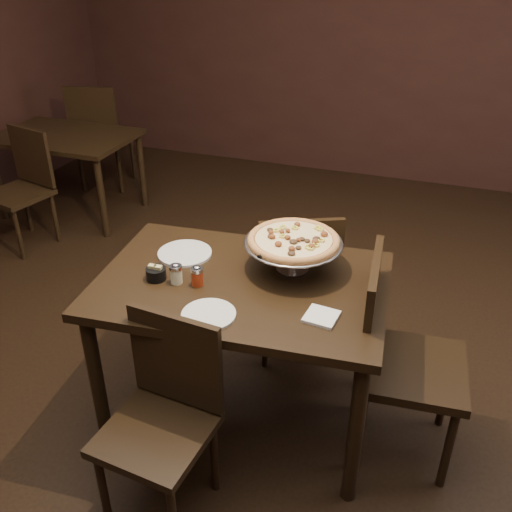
% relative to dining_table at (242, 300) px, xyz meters
% --- Properties ---
extents(room, '(6.04, 7.04, 2.84)m').
position_rel_dining_table_xyz_m(room, '(0.03, 0.02, 0.70)').
color(room, black).
rests_on(room, ground).
extents(dining_table, '(1.35, 0.96, 0.80)m').
position_rel_dining_table_xyz_m(dining_table, '(0.00, 0.00, 0.00)').
color(dining_table, black).
rests_on(dining_table, ground).
extents(background_table, '(1.11, 0.74, 0.70)m').
position_rel_dining_table_xyz_m(background_table, '(-2.23, 1.78, -0.09)').
color(background_table, black).
rests_on(background_table, ground).
extents(pizza_stand, '(0.45, 0.45, 0.18)m').
position_rel_dining_table_xyz_m(pizza_stand, '(0.19, 0.17, 0.26)').
color(pizza_stand, '#B3B2B9').
rests_on(pizza_stand, dining_table).
extents(parmesan_shaker, '(0.06, 0.06, 0.10)m').
position_rel_dining_table_xyz_m(parmesan_shaker, '(-0.27, -0.11, 0.15)').
color(parmesan_shaker, beige).
rests_on(parmesan_shaker, dining_table).
extents(pepper_flake_shaker, '(0.06, 0.06, 0.10)m').
position_rel_dining_table_xyz_m(pepper_flake_shaker, '(-0.17, -0.09, 0.15)').
color(pepper_flake_shaker, '#9C270E').
rests_on(pepper_flake_shaker, dining_table).
extents(packet_caddy, '(0.09, 0.09, 0.07)m').
position_rel_dining_table_xyz_m(packet_caddy, '(-0.37, -0.11, 0.14)').
color(packet_caddy, black).
rests_on(packet_caddy, dining_table).
extents(napkin_stack, '(0.14, 0.14, 0.01)m').
position_rel_dining_table_xyz_m(napkin_stack, '(0.40, -0.16, 0.11)').
color(napkin_stack, white).
rests_on(napkin_stack, dining_table).
extents(plate_left, '(0.26, 0.26, 0.01)m').
position_rel_dining_table_xyz_m(plate_left, '(-0.34, 0.13, 0.11)').
color(plate_left, silver).
rests_on(plate_left, dining_table).
extents(plate_near, '(0.22, 0.22, 0.01)m').
position_rel_dining_table_xyz_m(plate_near, '(-0.03, -0.29, 0.11)').
color(plate_near, silver).
rests_on(plate_near, dining_table).
extents(serving_spatula, '(0.14, 0.14, 0.02)m').
position_rel_dining_table_xyz_m(serving_spatula, '(0.11, 0.03, 0.25)').
color(serving_spatula, '#B3B2B9').
rests_on(serving_spatula, pizza_stand).
extents(chair_far, '(0.57, 0.57, 0.92)m').
position_rel_dining_table_xyz_m(chair_far, '(0.10, 0.55, -0.19)').
color(chair_far, black).
rests_on(chair_far, ground).
extents(chair_near, '(0.45, 0.45, 0.88)m').
position_rel_dining_table_xyz_m(chair_near, '(-0.13, -0.55, -0.22)').
color(chair_near, black).
rests_on(chair_near, ground).
extents(chair_side, '(0.50, 0.50, 1.00)m').
position_rel_dining_table_xyz_m(chair_side, '(0.70, 0.05, -0.15)').
color(chair_side, black).
rests_on(chair_side, ground).
extents(bg_chair_far, '(0.54, 0.54, 0.98)m').
position_rel_dining_table_xyz_m(bg_chair_far, '(-2.28, 2.34, -0.16)').
color(bg_chair_far, black).
rests_on(bg_chair_far, ground).
extents(bg_chair_near, '(0.50, 0.50, 0.89)m').
position_rel_dining_table_xyz_m(bg_chair_near, '(-2.23, 1.20, -0.21)').
color(bg_chair_near, black).
rests_on(bg_chair_near, ground).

